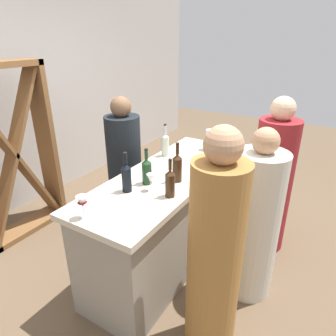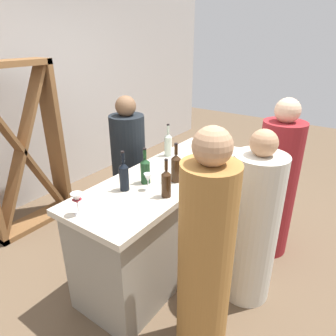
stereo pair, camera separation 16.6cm
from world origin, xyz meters
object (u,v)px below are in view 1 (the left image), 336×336
wine_bottle_leftmost_near_black (126,177)px  wine_glass_near_right (82,202)px  wine_bottle_rightmost_clear_pale (165,144)px  water_pitcher (211,140)px  wine_rack (12,154)px  person_server_behind (125,170)px  wine_bottle_second_right_amber_brown (177,167)px  person_left_guest (272,183)px  wine_bottle_second_left_amber_brown (170,183)px  wine_glass_near_center (151,179)px  wine_glass_near_left (214,153)px  person_right_guest (254,223)px  wine_bottle_center_olive_green (147,171)px  person_center_guest (215,257)px

wine_bottle_leftmost_near_black → wine_glass_near_right: size_ratio=1.99×
wine_bottle_rightmost_clear_pale → water_pitcher: (0.40, -0.31, -0.02)m
wine_bottle_leftmost_near_black → water_pitcher: size_ratio=1.51×
wine_rack → person_server_behind: bearing=-52.4°
wine_bottle_second_right_amber_brown → person_left_guest: (0.83, -0.60, -0.35)m
wine_rack → wine_bottle_leftmost_near_black: size_ratio=5.67×
wine_bottle_rightmost_clear_pale → wine_bottle_second_left_amber_brown: bearing=-145.8°
wine_rack → wine_glass_near_center: size_ratio=13.25×
wine_glass_near_left → person_right_guest: size_ratio=0.10×
wine_bottle_second_left_amber_brown → person_left_guest: size_ratio=0.19×
wine_bottle_second_left_amber_brown → water_pitcher: 1.10m
person_server_behind → wine_rack: bearing=-134.7°
person_left_guest → wine_bottle_second_left_amber_brown: bearing=61.3°
person_left_guest → wine_bottle_rightmost_clear_pale: bearing=18.7°
wine_bottle_center_olive_green → person_left_guest: size_ratio=0.19×
wine_bottle_second_right_amber_brown → wine_glass_near_right: size_ratio=2.07×
person_left_guest → wine_rack: bearing=22.3°
water_pitcher → person_left_guest: person_left_guest is taller
wine_bottle_rightmost_clear_pale → person_server_behind: bearing=95.4°
person_server_behind → wine_bottle_second_left_amber_brown: bearing=-25.9°
wine_bottle_second_right_amber_brown → wine_glass_near_left: bearing=-10.8°
wine_bottle_second_left_amber_brown → person_center_guest: 0.63m
water_pitcher → wine_rack: bearing=123.7°
wine_glass_near_left → wine_rack: bearing=113.6°
wine_bottle_second_left_amber_brown → wine_bottle_rightmost_clear_pale: bearing=34.2°
wine_bottle_rightmost_clear_pale → person_left_guest: person_left_guest is taller
wine_bottle_second_right_amber_brown → wine_bottle_leftmost_near_black: bearing=145.3°
person_right_guest → wine_bottle_second_left_amber_brown: bearing=33.5°
wine_bottle_second_right_amber_brown → wine_glass_near_right: (-0.80, 0.26, -0.01)m
wine_bottle_second_left_amber_brown → wine_glass_near_left: 0.77m
wine_bottle_leftmost_near_black → wine_bottle_center_olive_green: 0.20m
wine_bottle_second_right_amber_brown → wine_bottle_rightmost_clear_pale: (0.44, 0.39, -0.00)m
wine_rack → person_center_guest: size_ratio=1.12×
wine_bottle_rightmost_clear_pale → person_center_guest: (-0.95, -0.96, -0.31)m
wine_bottle_leftmost_near_black → wine_bottle_second_left_amber_brown: bearing=-72.6°
wine_bottle_center_olive_green → wine_bottle_second_right_amber_brown: bearing=-49.1°
wine_bottle_leftmost_near_black → wine_glass_near_left: size_ratio=2.28×
wine_glass_near_right → water_pitcher: bearing=-6.4°
wine_glass_near_right → person_center_guest: (0.29, -0.83, -0.30)m
wine_bottle_leftmost_near_black → water_pitcher: (1.19, -0.17, -0.02)m
wine_bottle_second_left_amber_brown → wine_glass_near_right: bearing=148.1°
person_right_guest → wine_bottle_leftmost_near_black: bearing=27.7°
wine_glass_near_left → person_left_guest: bearing=-58.0°
person_right_guest → person_server_behind: person_server_behind is taller
wine_bottle_second_right_amber_brown → water_pitcher: bearing=5.1°
wine_bottle_second_left_amber_brown → person_server_behind: 1.22m
wine_bottle_rightmost_clear_pale → wine_glass_near_right: bearing=-174.1°
wine_bottle_second_left_amber_brown → wine_glass_near_left: bearing=-1.3°
wine_bottle_leftmost_near_black → wine_bottle_second_right_amber_brown: (0.35, -0.25, 0.00)m
wine_bottle_leftmost_near_black → person_left_guest: size_ratio=0.21×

